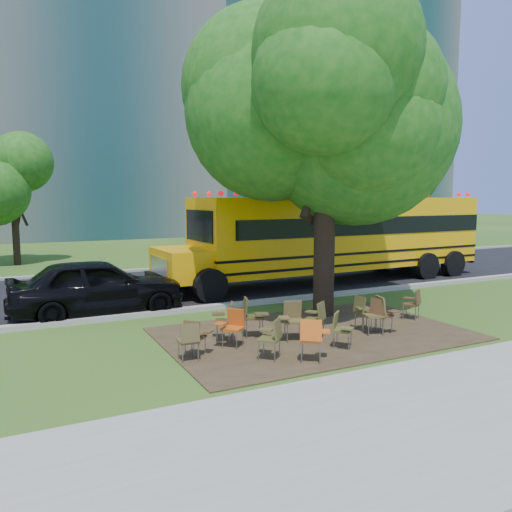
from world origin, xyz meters
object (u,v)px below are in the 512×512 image
chair_0 (190,338)px  main_tree (327,93)px  chair_2 (272,335)px  chair_7 (381,312)px  chair_5 (341,326)px  school_bus (340,233)px  black_car (98,286)px  chair_1 (195,334)px  chair_3 (292,317)px  chair_6 (375,311)px  chair_12 (364,310)px  chair_8 (227,318)px  chair_10 (251,313)px  chair_11 (317,316)px  chair_9 (233,324)px  chair_4 (313,335)px  chair_13 (413,301)px

chair_0 → main_tree: bearing=28.2°
chair_2 → chair_7: (3.18, 0.52, 0.01)m
chair_5 → chair_7: 1.60m
school_bus → black_car: (-9.16, -1.54, -1.06)m
chair_1 → chair_3: chair_3 is taller
chair_6 → black_car: bearing=63.0°
chair_5 → chair_12: (1.33, 0.87, 0.05)m
chair_8 → chair_10: bearing=-62.0°
chair_6 → chair_2: bearing=115.9°
chair_11 → chair_0: bearing=148.3°
chair_6 → chair_9: (-3.38, 0.55, -0.05)m
chair_10 → chair_11: 1.48m
chair_3 → chair_9: chair_3 is taller
chair_11 → chair_5: bearing=-122.7°
chair_4 → chair_11: chair_4 is taller
chair_1 → chair_2: chair_2 is taller
chair_5 → chair_1: bearing=-58.5°
chair_3 → chair_8: bearing=-1.7°
chair_2 → chair_13: bearing=-31.0°
chair_2 → chair_11: chair_11 is taller
chair_2 → chair_7: chair_7 is taller
chair_6 → chair_10: size_ratio=0.98×
chair_11 → chair_12: bearing=-34.9°
main_tree → chair_10: size_ratio=10.22×
chair_7 → chair_10: 3.06m
chair_1 → chair_7: size_ratio=0.90×
chair_4 → chair_10: bearing=132.8°
chair_3 → chair_12: size_ratio=1.03×
chair_3 → chair_0: bearing=29.0°
chair_4 → school_bus: bearing=85.6°
chair_7 → chair_10: bearing=-121.8°
chair_9 → chair_3: bearing=-136.7°
chair_3 → chair_12: 1.94m
main_tree → chair_6: size_ratio=10.45×
school_bus → chair_8: (-7.03, -5.52, -1.29)m
chair_11 → black_car: black_car is taller
chair_7 → chair_12: bearing=-163.6°
main_tree → school_bus: bearing=49.7°
chair_2 → chair_10: bearing=33.5°
main_tree → chair_2: (-3.03, -2.68, -5.36)m
chair_9 → chair_4: bearing=169.4°
main_tree → chair_0: size_ratio=12.00×
chair_3 → chair_13: 3.81m
chair_7 → chair_10: chair_10 is taller
chair_2 → chair_10: size_ratio=0.90×
chair_2 → chair_9: chair_2 is taller
school_bus → chair_3: 8.42m
chair_10 → school_bus: bearing=148.1°
main_tree → chair_3: main_tree is taller
chair_1 → chair_8: 1.21m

